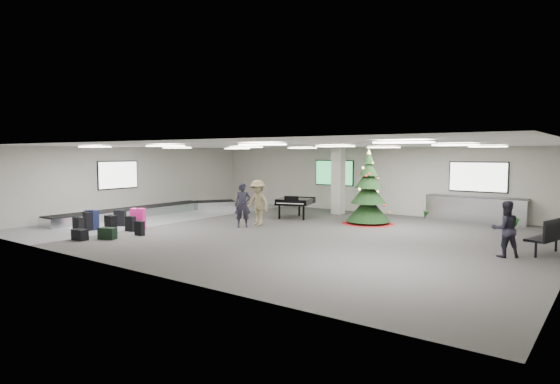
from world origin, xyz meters
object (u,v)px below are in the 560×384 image
Objects in this scene: grand_piano at (295,201)px; potted_plant_left at (428,210)px; traveler_b at (258,203)px; traveler_bench at (505,229)px; potted_plant_right at (516,216)px; service_counter at (475,209)px; baggage_carousel at (150,211)px; christmas_tree at (368,198)px; traveler_a at (243,205)px; pink_suitcase at (138,219)px; bench at (551,234)px.

potted_plant_left is at bearing 15.40° from grand_piano.
traveler_b is 1.16× the size of traveler_bench.
potted_plant_right is (8.46, 3.30, -0.34)m from grand_piano.
potted_plant_left is (-1.93, -0.15, -0.16)m from service_counter.
traveler_bench reaches higher than baggage_carousel.
traveler_b is at bearing -139.14° from christmas_tree.
traveler_a is (-3.57, -3.76, -0.18)m from christmas_tree.
pink_suitcase reaches higher than potted_plant_right.
bench is 2.22× the size of potted_plant_right.
christmas_tree is 4.56m from traveler_b.
traveler_b is at bearing -37.51° from traveler_bench.
baggage_carousel is 6.04m from traveler_b.
pink_suitcase is 0.47× the size of traveler_a.
christmas_tree is 4.02× the size of potted_plant_left.
traveler_b is (0.12, 0.78, 0.04)m from traveler_a.
grand_piano is 1.37× the size of traveler_bench.
baggage_carousel is at bearing -155.50° from potted_plant_right.
baggage_carousel is 12.74m from potted_plant_left.
christmas_tree is 5.18m from traveler_a.
grand_piano is (-6.85, -3.45, 0.20)m from service_counter.
grand_piano is 3.42m from traveler_a.
potted_plant_right reaches higher than potted_plant_left.
service_counter is 4.89× the size of pink_suitcase.
pink_suitcase is 0.38× the size of grand_piano.
grand_piano is (5.99, 3.28, 0.53)m from baggage_carousel.
baggage_carousel is at bearing 107.64° from pink_suitcase.
pink_suitcase is 14.89m from potted_plant_right.
pink_suitcase is 13.92m from bench.
grand_piano is at bearing 47.02° from traveler_a.
service_counter is 2.32× the size of traveler_a.
traveler_b reaches higher than grand_piano.
potted_plant_left is (7.95, 9.48, -0.02)m from pink_suitcase.
traveler_bench is (5.83, -3.44, -0.26)m from christmas_tree.
bench is 10.30m from traveler_b.
traveler_a is at bearing -133.53° from christmas_tree.
traveler_a is (-0.15, -3.41, 0.13)m from grand_piano.
traveler_a reaches higher than potted_plant_left.
pink_suitcase is 0.27× the size of christmas_tree.
service_counter is at bearing 3.99° from traveler_a.
bench is (3.40, -5.47, 0.06)m from service_counter.
christmas_tree is 1.68× the size of traveler_b.
bench is at bearing -71.34° from potted_plant_right.
christmas_tree is 1.73× the size of bench.
traveler_bench is at bearing -69.93° from service_counter.
traveler_bench is (2.39, -6.55, 0.24)m from service_counter.
baggage_carousel is 15.88m from potted_plant_right.
traveler_bench reaches higher than pink_suitcase.
traveler_b is 7.74m from potted_plant_left.
baggage_carousel is 2.40× the size of service_counter.
christmas_tree is 7.25m from bench.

